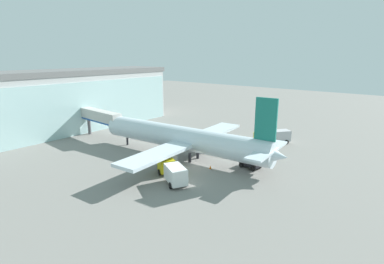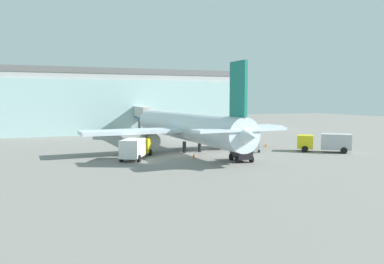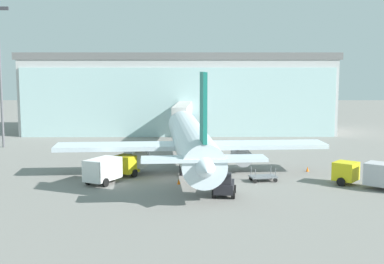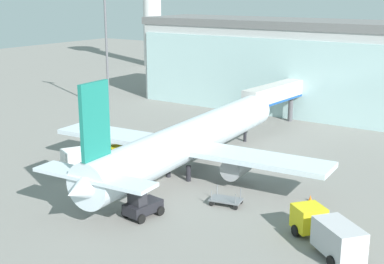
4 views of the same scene
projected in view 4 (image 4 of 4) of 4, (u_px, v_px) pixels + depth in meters
ground at (149, 179)px, 54.37m from camera, size 240.00×240.00×0.00m
terminal_building at (306, 66)px, 83.78m from camera, size 55.38×14.02×14.21m
jet_bridge at (275, 94)px, 73.75m from camera, size 3.07×13.40×6.08m
apron_light_mast at (106, 34)px, 82.61m from camera, size 3.20×0.40×20.56m
airplane at (189, 141)px, 55.27m from camera, size 30.83×36.75×11.78m
catering_truck at (95, 158)px, 56.44m from camera, size 5.40×7.47×2.65m
fuel_truck at (328, 232)px, 39.11m from camera, size 7.11×6.22×2.65m
baggage_cart at (226, 200)px, 47.69m from camera, size 3.06×2.13×1.50m
pushback_tug at (142, 206)px, 45.11m from camera, size 2.50×3.39×2.30m
safety_cone_nose at (139, 186)px, 51.58m from camera, size 0.36×0.36×0.55m
safety_cone_wingtip at (310, 198)px, 48.65m from camera, size 0.36×0.36×0.55m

